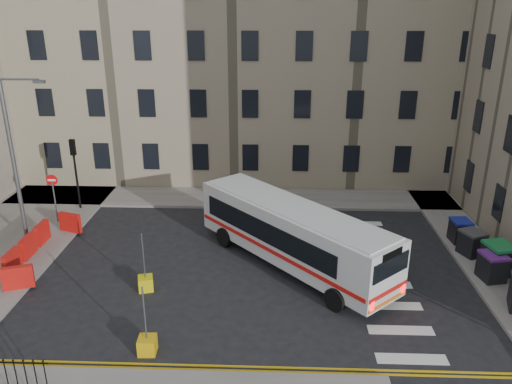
# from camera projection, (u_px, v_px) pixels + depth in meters

# --- Properties ---
(ground) EXTENTS (120.00, 120.00, 0.00)m
(ground) POSITION_uv_depth(u_px,v_px,m) (289.00, 269.00, 22.61)
(ground) COLOR black
(ground) RESTS_ON ground
(pavement_north) EXTENTS (36.00, 3.20, 0.15)m
(pavement_north) POSITION_uv_depth(u_px,v_px,m) (189.00, 197.00, 30.85)
(pavement_north) COLOR slate
(pavement_north) RESTS_ON ground
(pavement_east) EXTENTS (2.40, 26.00, 0.15)m
(pavement_east) POSITION_uv_depth(u_px,v_px,m) (460.00, 233.00, 26.00)
(pavement_east) COLOR slate
(pavement_east) RESTS_ON ground
(terrace_north) EXTENTS (38.30, 10.80, 17.20)m
(terrace_north) POSITION_uv_depth(u_px,v_px,m) (185.00, 46.00, 34.34)
(terrace_north) COLOR gray
(terrace_north) RESTS_ON ground
(traffic_light_nw) EXTENTS (0.28, 0.22, 4.10)m
(traffic_light_nw) POSITION_uv_depth(u_px,v_px,m) (75.00, 163.00, 28.12)
(traffic_light_nw) COLOR black
(traffic_light_nw) RESTS_ON pavement_west
(streetlamp) EXTENTS (0.50, 0.22, 8.14)m
(streetlamp) POSITION_uv_depth(u_px,v_px,m) (13.00, 161.00, 23.43)
(streetlamp) COLOR #595B5E
(streetlamp) RESTS_ON pavement_west
(no_entry_north) EXTENTS (0.60, 0.08, 3.00)m
(no_entry_north) POSITION_uv_depth(u_px,v_px,m) (53.00, 188.00, 26.54)
(no_entry_north) COLOR #595B5E
(no_entry_north) RESTS_ON pavement_west
(roadworks_barriers) EXTENTS (1.66, 6.26, 1.00)m
(roadworks_barriers) POSITION_uv_depth(u_px,v_px,m) (35.00, 247.00, 23.27)
(roadworks_barriers) COLOR red
(roadworks_barriers) RESTS_ON pavement_west
(bus) EXTENTS (8.83, 9.44, 2.87)m
(bus) POSITION_uv_depth(u_px,v_px,m) (292.00, 232.00, 22.38)
(bus) COLOR silver
(bus) RESTS_ON ground
(wheelie_bin_b) EXTENTS (1.13, 1.24, 1.19)m
(wheelie_bin_b) POSITION_uv_depth(u_px,v_px,m) (492.00, 266.00, 21.30)
(wheelie_bin_b) COLOR black
(wheelie_bin_b) RESTS_ON pavement_east
(wheelie_bin_c) EXTENTS (1.34, 1.46, 1.38)m
(wheelie_bin_c) POSITION_uv_depth(u_px,v_px,m) (498.00, 259.00, 21.78)
(wheelie_bin_c) COLOR black
(wheelie_bin_c) RESTS_ON pavement_east
(wheelie_bin_d) EXTENTS (1.27, 1.34, 1.18)m
(wheelie_bin_d) POSITION_uv_depth(u_px,v_px,m) (472.00, 243.00, 23.45)
(wheelie_bin_d) COLOR black
(wheelie_bin_d) RESTS_ON pavement_east
(wheelie_bin_e) EXTENTS (0.97, 1.10, 1.13)m
(wheelie_bin_e) POSITION_uv_depth(u_px,v_px,m) (460.00, 231.00, 24.76)
(wheelie_bin_e) COLOR black
(wheelie_bin_e) RESTS_ON pavement_east
(bollard_yellow) EXTENTS (0.73, 0.73, 0.60)m
(bollard_yellow) POSITION_uv_depth(u_px,v_px,m) (146.00, 283.00, 20.87)
(bollard_yellow) COLOR #CABE0B
(bollard_yellow) RESTS_ON ground
(bollard_chevron) EXTENTS (0.63, 0.63, 0.60)m
(bollard_chevron) POSITION_uv_depth(u_px,v_px,m) (147.00, 345.00, 17.07)
(bollard_chevron) COLOR #CC9B0C
(bollard_chevron) RESTS_ON ground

